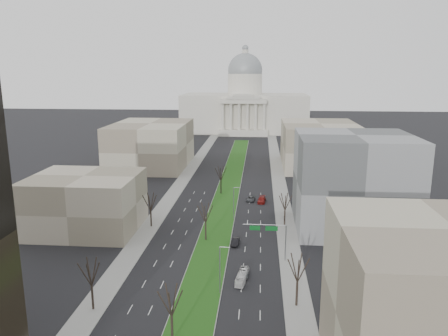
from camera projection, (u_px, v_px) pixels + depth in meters
The scene contains 25 objects.
ground at pixel (227, 194), 142.50m from camera, with size 600.00×600.00×0.00m, color black.
median at pixel (227, 194), 141.49m from camera, with size 8.00×222.03×0.20m.
sidewalk_left at pixel (157, 217), 119.61m from camera, with size 5.00×330.00×0.15m, color gray.
sidewalk_right at pixel (285, 221), 116.76m from camera, with size 5.00×330.00×0.15m, color gray.
capitol at pixel (245, 106), 284.29m from camera, with size 80.00×46.00×55.00m.
building_beige_left at pixel (86, 203), 109.63m from camera, with size 26.00×22.00×14.00m, color gray.
building_tan_right at pixel (447, 317), 51.85m from camera, with size 26.00×24.00×22.00m, color gray.
building_grey_right at pixel (353, 182), 109.87m from camera, with size 28.00×26.00×24.00m, color #5C5E60.
building_far_left at pixel (151, 145), 182.24m from camera, with size 30.00×40.00×18.00m, color gray.
building_far_right at pixel (319, 145), 181.40m from camera, with size 30.00×40.00×18.00m, color gray.
tree_left_mid at pixel (91, 271), 72.38m from camera, with size 5.40×5.40×9.72m.
tree_left_far at pixel (150, 201), 111.29m from camera, with size 5.28×5.28×9.50m.
tree_right_mid at pixel (298, 267), 73.43m from camera, with size 5.52×5.52×9.94m.
tree_right_far at pixel (285, 201), 112.44m from camera, with size 5.04×5.04×9.07m.
tree_median_a at pixel (171, 300), 63.37m from camera, with size 5.40×5.40×9.72m.
tree_median_b at pixel (206, 212), 102.24m from camera, with size 5.40×5.40×9.72m.
tree_median_c at pixel (221, 173), 141.12m from camera, with size 5.40×5.40×9.72m.
streetlamp_median_b at pixel (220, 269), 77.96m from camera, with size 1.90×0.20×9.16m.
streetlamp_median_c at pixel (234, 203), 116.83m from camera, with size 1.90×0.20×9.16m.
mast_arm_signs at pixel (273, 233), 91.48m from camera, with size 9.12×0.24×8.09m.
car_grey_near at pixel (244, 272), 85.84m from camera, with size 1.83×4.54×1.55m, color #515559.
car_black at pixel (235, 242), 101.03m from camera, with size 1.53×4.39×1.45m, color black.
car_red at pixel (262, 200), 133.24m from camera, with size 2.25×5.54×1.61m, color maroon.
car_grey_far at pixel (251, 199), 134.81m from camera, with size 2.26×4.90×1.36m, color #424549.
box_van at pixel (242, 277), 83.56m from camera, with size 1.58×6.76×1.88m, color white.
Camera 1 is at (10.47, -16.72, 39.71)m, focal length 35.00 mm.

